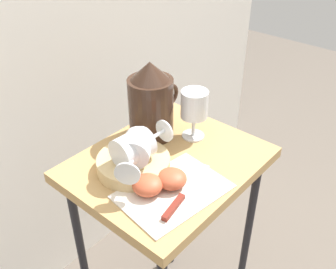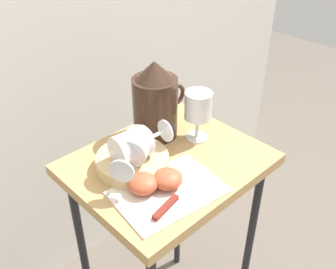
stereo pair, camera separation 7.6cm
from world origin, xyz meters
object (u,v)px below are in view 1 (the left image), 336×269
at_px(apple_half_right, 172,179).
at_px(knife, 181,198).
at_px(wine_glass_tipped_near, 134,147).
at_px(wine_glass_upright, 194,107).
at_px(basket_tray, 134,164).
at_px(apple_half_left, 148,185).
at_px(wine_glass_tipped_far, 136,149).
at_px(table, 168,187).
at_px(pitcher, 151,107).

relative_size(apple_half_right, knife, 0.34).
xyz_separation_m(wine_glass_tipped_near, knife, (-0.01, -0.15, -0.07)).
height_order(wine_glass_upright, knife, wine_glass_upright).
xyz_separation_m(basket_tray, apple_half_left, (-0.04, -0.09, 0.01)).
bearing_deg(wine_glass_tipped_near, apple_half_right, -81.59).
bearing_deg(apple_half_left, apple_half_right, -27.36).
relative_size(wine_glass_upright, wine_glass_tipped_far, 0.93).
bearing_deg(wine_glass_tipped_far, basket_tray, 80.43).
bearing_deg(wine_glass_tipped_near, basket_tray, 71.95).
bearing_deg(table, apple_half_left, -159.56).
relative_size(pitcher, wine_glass_tipped_near, 1.41).
bearing_deg(apple_half_left, knife, -69.70).
relative_size(wine_glass_tipped_near, apple_half_right, 2.18).
height_order(basket_tray, wine_glass_tipped_far, wine_glass_tipped_far).
xyz_separation_m(pitcher, knife, (-0.16, -0.24, -0.08)).
relative_size(table, wine_glass_upright, 5.14).
relative_size(pitcher, wine_glass_upright, 1.56).
height_order(wine_glass_tipped_far, apple_half_left, wine_glass_tipped_far).
bearing_deg(apple_half_right, wine_glass_upright, 24.52).
bearing_deg(knife, pitcher, 56.13).
height_order(wine_glass_upright, apple_half_left, wine_glass_upright).
xyz_separation_m(apple_half_right, knife, (-0.03, -0.05, -0.02)).
bearing_deg(wine_glass_upright, apple_half_left, -165.74).
height_order(table, basket_tray, basket_tray).
distance_m(pitcher, wine_glass_tipped_far, 0.18).
distance_m(wine_glass_tipped_far, apple_half_left, 0.09).
bearing_deg(pitcher, wine_glass_tipped_far, -148.93).
bearing_deg(knife, basket_tray, 85.70).
xyz_separation_m(table, wine_glass_tipped_far, (-0.09, 0.02, 0.17)).
height_order(table, pitcher, pitcher).
xyz_separation_m(apple_half_left, knife, (0.03, -0.08, -0.02)).
bearing_deg(table, basket_tray, 154.95).
relative_size(apple_half_left, apple_half_right, 1.00).
bearing_deg(basket_tray, pitcher, 26.84).
bearing_deg(knife, table, 51.45).
bearing_deg(wine_glass_upright, pitcher, 125.27).
distance_m(table, knife, 0.19).
distance_m(wine_glass_upright, wine_glass_tipped_near, 0.22).
xyz_separation_m(basket_tray, wine_glass_tipped_far, (-0.00, -0.02, 0.06)).
height_order(wine_glass_upright, apple_half_right, wine_glass_upright).
height_order(apple_half_left, knife, apple_half_left).
bearing_deg(table, knife, -128.55).
distance_m(table, wine_glass_upright, 0.23).
height_order(pitcher, wine_glass_tipped_far, pitcher).
distance_m(wine_glass_upright, apple_half_right, 0.24).
height_order(pitcher, wine_glass_upright, pitcher).
xyz_separation_m(pitcher, apple_half_left, (-0.19, -0.16, -0.07)).
relative_size(table, wine_glass_tipped_far, 4.78).
distance_m(wine_glass_tipped_near, wine_glass_tipped_far, 0.01).
relative_size(basket_tray, wine_glass_upright, 1.29).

